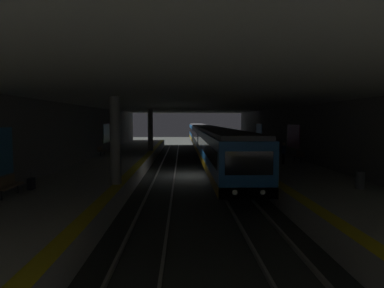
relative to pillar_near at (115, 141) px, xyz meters
The scene contains 21 objects.
ground_plane 10.13m from the pillar_near, 27.05° to the right, with size 120.00×120.00×0.00m, color #2D302D.
track_left 11.23m from the pillar_near, 37.55° to the right, with size 60.00×1.53×0.16m.
track_right 9.37m from the pillar_near, 14.16° to the right, with size 60.00×1.53×0.16m.
platform_left 14.11m from the pillar_near, 51.98° to the right, with size 60.00×5.30×1.06m.
platform_right 9.23m from the pillar_near, 14.47° to the left, with size 60.00×5.30×1.06m.
wall_left 16.23m from the pillar_near, 58.27° to the right, with size 60.00×0.56×5.60m.
wall_right 9.94m from the pillar_near, 30.91° to the left, with size 60.00×0.56×5.60m.
ceiling_slab 9.88m from the pillar_near, 27.05° to the right, with size 60.00×19.40×0.40m.
pillar_near is the anchor object (origin of this frame).
pillar_far 18.76m from the pillar_near, ahead, with size 0.56×0.56×4.55m.
metro_train 28.18m from the pillar_near, 13.45° to the right, with size 59.19×2.83×3.49m.
bench_left_near 15.76m from the pillar_near, 55.32° to the right, with size 1.70×0.47×0.86m.
bench_left_mid 21.08m from the pillar_near, 37.82° to the right, with size 1.70×0.47×0.86m.
bench_left_far 25.97m from the pillar_near, 29.82° to the right, with size 1.70×0.47×0.86m.
bench_right_mid 5.27m from the pillar_near, 122.57° to the left, with size 1.70×0.47×0.86m.
bench_right_far 14.73m from the pillar_near, 16.62° to the left, with size 1.70×0.47×0.86m.
person_waiting_near 21.57m from the pillar_near, 26.31° to the right, with size 0.60×0.22×1.53m.
person_walking_mid 13.56m from the pillar_near, 56.16° to the right, with size 0.60×0.22×1.63m.
suitcase_rolling 4.48m from the pillar_near, 108.26° to the left, with size 0.41×0.23×0.86m.
backpack_on_floor 18.54m from the pillar_near, 10.26° to the left, with size 0.30×0.20×0.40m.
trash_bin 12.38m from the pillar_near, 97.15° to the right, with size 0.44×0.44×0.85m.
Camera 1 is at (-25.56, 0.88, 4.38)m, focal length 30.58 mm.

